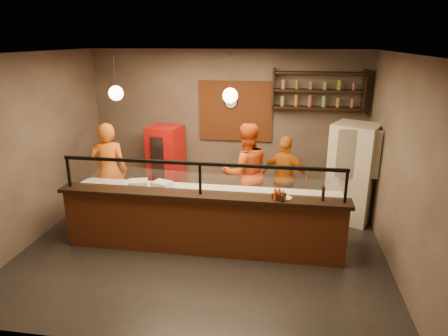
% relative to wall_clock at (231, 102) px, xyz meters
% --- Properties ---
extents(floor, '(6.00, 6.00, 0.00)m').
position_rel_wall_clock_xyz_m(floor, '(-0.10, -2.46, -2.10)').
color(floor, black).
rests_on(floor, ground).
extents(ceiling, '(6.00, 6.00, 0.00)m').
position_rel_wall_clock_xyz_m(ceiling, '(-0.10, -2.46, 1.10)').
color(ceiling, '#342E28').
rests_on(ceiling, wall_back).
extents(wall_back, '(6.00, 0.00, 6.00)m').
position_rel_wall_clock_xyz_m(wall_back, '(-0.10, 0.04, -0.50)').
color(wall_back, '#736154').
rests_on(wall_back, floor).
extents(wall_left, '(0.00, 5.00, 5.00)m').
position_rel_wall_clock_xyz_m(wall_left, '(-3.10, -2.46, -0.50)').
color(wall_left, '#736154').
rests_on(wall_left, floor).
extents(wall_right, '(0.00, 5.00, 5.00)m').
position_rel_wall_clock_xyz_m(wall_right, '(2.90, -2.46, -0.50)').
color(wall_right, '#736154').
rests_on(wall_right, floor).
extents(wall_front, '(6.00, 0.00, 6.00)m').
position_rel_wall_clock_xyz_m(wall_front, '(-0.10, -4.96, -0.50)').
color(wall_front, '#736154').
rests_on(wall_front, floor).
extents(brick_patch, '(1.60, 0.04, 1.30)m').
position_rel_wall_clock_xyz_m(brick_patch, '(0.10, 0.01, -0.20)').
color(brick_patch, brown).
rests_on(brick_patch, wall_back).
extents(service_counter, '(4.60, 0.25, 1.00)m').
position_rel_wall_clock_xyz_m(service_counter, '(-0.10, -2.76, -1.60)').
color(service_counter, brown).
rests_on(service_counter, floor).
extents(counter_ledge, '(4.70, 0.37, 0.06)m').
position_rel_wall_clock_xyz_m(counter_ledge, '(-0.10, -2.76, -1.07)').
color(counter_ledge, black).
rests_on(counter_ledge, service_counter).
extents(worktop_cabinet, '(4.60, 0.75, 0.85)m').
position_rel_wall_clock_xyz_m(worktop_cabinet, '(-0.10, -2.26, -1.68)').
color(worktop_cabinet, gray).
rests_on(worktop_cabinet, floor).
extents(worktop, '(4.60, 0.75, 0.05)m').
position_rel_wall_clock_xyz_m(worktop, '(-0.10, -2.26, -1.23)').
color(worktop, silver).
rests_on(worktop, worktop_cabinet).
extents(sneeze_guard, '(4.50, 0.05, 0.52)m').
position_rel_wall_clock_xyz_m(sneeze_guard, '(-0.10, -2.76, -0.73)').
color(sneeze_guard, white).
rests_on(sneeze_guard, counter_ledge).
extents(wall_shelving, '(1.84, 0.28, 0.85)m').
position_rel_wall_clock_xyz_m(wall_shelving, '(1.80, -0.14, 0.30)').
color(wall_shelving, black).
rests_on(wall_shelving, wall_back).
extents(wall_clock, '(0.30, 0.04, 0.30)m').
position_rel_wall_clock_xyz_m(wall_clock, '(0.00, 0.00, 0.00)').
color(wall_clock, black).
rests_on(wall_clock, wall_back).
extents(pendant_left, '(0.24, 0.24, 0.77)m').
position_rel_wall_clock_xyz_m(pendant_left, '(-1.60, -2.26, 0.45)').
color(pendant_left, black).
rests_on(pendant_left, ceiling).
extents(pendant_right, '(0.24, 0.24, 0.77)m').
position_rel_wall_clock_xyz_m(pendant_right, '(0.30, -2.26, 0.45)').
color(pendant_right, black).
rests_on(pendant_right, ceiling).
extents(cook_left, '(0.80, 0.63, 1.92)m').
position_rel_wall_clock_xyz_m(cook_left, '(-2.15, -1.64, -1.14)').
color(cook_left, orange).
rests_on(cook_left, floor).
extents(cook_mid, '(1.14, 1.02, 1.93)m').
position_rel_wall_clock_xyz_m(cook_mid, '(0.48, -1.35, -1.13)').
color(cook_mid, '#D34913').
rests_on(cook_mid, floor).
extents(cook_right, '(1.04, 0.69, 1.65)m').
position_rel_wall_clock_xyz_m(cook_right, '(1.22, -1.09, -1.28)').
color(cook_right, '#CE6713').
rests_on(cook_right, floor).
extents(fridge, '(1.03, 1.01, 1.91)m').
position_rel_wall_clock_xyz_m(fridge, '(2.50, -1.00, -1.15)').
color(fridge, beige).
rests_on(fridge, floor).
extents(red_cooler, '(0.79, 0.75, 1.59)m').
position_rel_wall_clock_xyz_m(red_cooler, '(-1.41, -0.31, -1.30)').
color(red_cooler, red).
rests_on(red_cooler, floor).
extents(pizza_dough, '(0.57, 0.57, 0.01)m').
position_rel_wall_clock_xyz_m(pizza_dough, '(-0.54, -2.29, -1.19)').
color(pizza_dough, beige).
rests_on(pizza_dough, worktop).
extents(prep_tub_a, '(0.39, 0.35, 0.16)m').
position_rel_wall_clock_xyz_m(prep_tub_a, '(-1.30, -2.33, -1.12)').
color(prep_tub_a, white).
rests_on(prep_tub_a, worktop).
extents(prep_tub_b, '(0.38, 0.34, 0.16)m').
position_rel_wall_clock_xyz_m(prep_tub_b, '(-0.88, -2.31, -1.12)').
color(prep_tub_b, silver).
rests_on(prep_tub_b, worktop).
extents(prep_tub_c, '(0.32, 0.27, 0.14)m').
position_rel_wall_clock_xyz_m(prep_tub_c, '(-2.12, -2.45, -1.13)').
color(prep_tub_c, silver).
rests_on(prep_tub_c, worktop).
extents(rolling_pin, '(0.32, 0.22, 0.06)m').
position_rel_wall_clock_xyz_m(rolling_pin, '(-1.48, -2.32, -1.17)').
color(rolling_pin, gold).
rests_on(rolling_pin, worktop).
extents(condiment_caddy, '(0.22, 0.20, 0.10)m').
position_rel_wall_clock_xyz_m(condiment_caddy, '(1.14, -2.81, -0.99)').
color(condiment_caddy, black).
rests_on(condiment_caddy, counter_ledge).
extents(pepper_mill, '(0.05, 0.05, 0.22)m').
position_rel_wall_clock_xyz_m(pepper_mill, '(1.80, -2.75, -0.93)').
color(pepper_mill, black).
rests_on(pepper_mill, counter_ledge).
extents(small_plate, '(0.24, 0.24, 0.01)m').
position_rel_wall_clock_xyz_m(small_plate, '(1.24, -2.74, -1.03)').
color(small_plate, silver).
rests_on(small_plate, counter_ledge).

